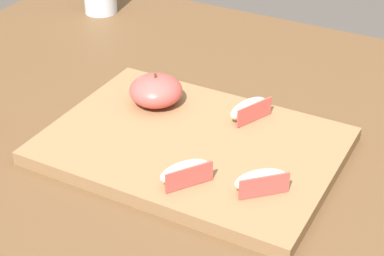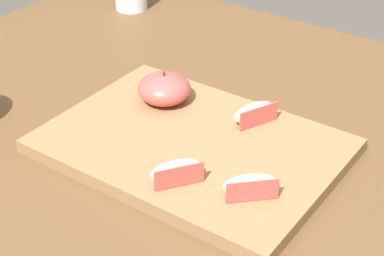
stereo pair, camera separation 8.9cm
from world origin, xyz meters
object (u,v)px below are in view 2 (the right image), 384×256
at_px(apple_half_skin_up, 164,89).
at_px(apple_wedge_left, 254,113).
at_px(apple_wedge_back, 250,185).
at_px(apple_wedge_front, 176,171).
at_px(cutting_board, 192,146).

bearing_deg(apple_half_skin_up, apple_wedge_left, 11.15).
xyz_separation_m(apple_wedge_left, apple_wedge_back, (0.08, -0.15, 0.00)).
distance_m(apple_wedge_left, apple_wedge_back, 0.17).
distance_m(apple_half_skin_up, apple_wedge_front, 0.21).
bearing_deg(apple_half_skin_up, apple_wedge_front, -48.53).
xyz_separation_m(apple_half_skin_up, apple_wedge_front, (0.14, -0.15, -0.01)).
xyz_separation_m(cutting_board, apple_wedge_left, (0.05, 0.09, 0.03)).
relative_size(apple_half_skin_up, apple_wedge_left, 1.13).
height_order(cutting_board, apple_wedge_back, apple_wedge_back).
xyz_separation_m(apple_half_skin_up, apple_wedge_back, (0.23, -0.12, -0.01)).
relative_size(cutting_board, apple_wedge_left, 5.60).
bearing_deg(cutting_board, apple_half_skin_up, 146.50).
bearing_deg(apple_wedge_left, apple_half_skin_up, -168.85).
bearing_deg(apple_wedge_front, apple_wedge_left, 87.53).
bearing_deg(cutting_board, apple_wedge_back, -24.80).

